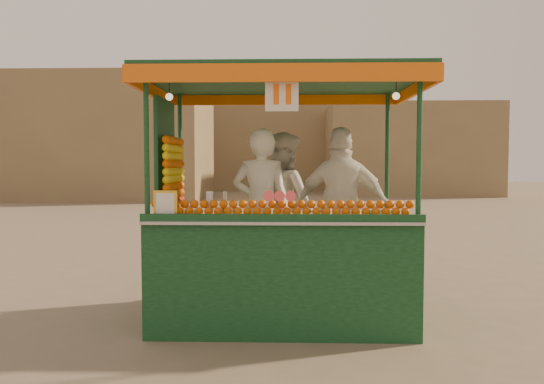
{
  "coord_description": "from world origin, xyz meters",
  "views": [
    {
      "loc": [
        0.1,
        -5.94,
        1.75
      ],
      "look_at": [
        -0.07,
        -0.1,
        1.43
      ],
      "focal_mm": 34.17,
      "sensor_mm": 36.0,
      "label": 1
    }
  ],
  "objects_px": {
    "juice_cart": "(275,242)",
    "vendor_left": "(261,207)",
    "vendor_middle": "(283,206)",
    "vendor_right": "(342,208)"
  },
  "relations": [
    {
      "from": "vendor_left",
      "to": "vendor_middle",
      "type": "height_order",
      "value": "vendor_left"
    },
    {
      "from": "juice_cart",
      "to": "vendor_left",
      "type": "relative_size",
      "value": 1.63
    },
    {
      "from": "vendor_left",
      "to": "vendor_middle",
      "type": "relative_size",
      "value": 1.01
    },
    {
      "from": "vendor_middle",
      "to": "vendor_right",
      "type": "distance_m",
      "value": 0.85
    },
    {
      "from": "juice_cart",
      "to": "vendor_left",
      "type": "distance_m",
      "value": 0.52
    },
    {
      "from": "juice_cart",
      "to": "vendor_right",
      "type": "xyz_separation_m",
      "value": [
        0.75,
        0.21,
        0.36
      ]
    },
    {
      "from": "vendor_middle",
      "to": "vendor_right",
      "type": "xyz_separation_m",
      "value": [
        0.68,
        -0.51,
        0.02
      ]
    },
    {
      "from": "juice_cart",
      "to": "vendor_middle",
      "type": "xyz_separation_m",
      "value": [
        0.08,
        0.71,
        0.34
      ]
    },
    {
      "from": "vendor_middle",
      "to": "vendor_right",
      "type": "height_order",
      "value": "vendor_right"
    },
    {
      "from": "vendor_left",
      "to": "vendor_middle",
      "type": "distance_m",
      "value": 0.44
    }
  ]
}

